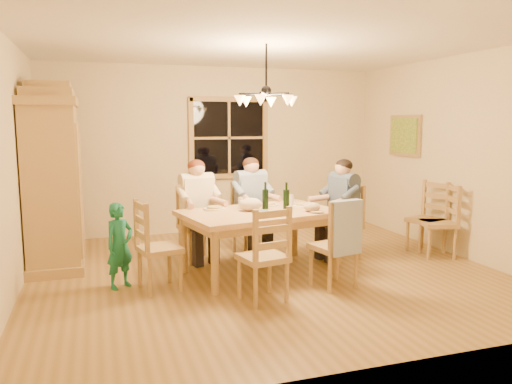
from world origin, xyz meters
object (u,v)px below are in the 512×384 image
object	(u,v)px
armoire	(54,182)
child	(120,246)
wine_bottle_a	(265,196)
chair_far_left	(198,238)
chair_far_right	(251,232)
chair_near_right	(333,260)
adult_woman	(197,198)
chair_near_left	(263,272)
chair_end_left	(160,262)
adult_slate_man	(342,197)
wine_bottle_b	(286,196)
chair_spare_front	(437,234)
chair_end_right	(341,237)
adult_plaid_man	(251,193)
dining_table	(260,219)
chandelier	(266,99)
chair_spare_back	(426,231)

from	to	relation	value
armoire	child	distance (m)	1.51
child	wine_bottle_a	bearing A→B (deg)	-29.94
chair_far_left	chair_far_right	bearing A→B (deg)	-180.00
chair_near_right	wine_bottle_a	bearing A→B (deg)	109.30
adult_woman	chair_near_right	bearing A→B (deg)	117.90
chair_near_left	chair_end_left	xyz separation A→B (m)	(-0.95, 0.68, 0.00)
adult_woman	adult_slate_man	bearing A→B (deg)	153.43
wine_bottle_b	chair_spare_front	distance (m)	2.27
adult_woman	wine_bottle_a	distance (m)	0.96
armoire	chair_end_right	bearing A→B (deg)	-14.06
chair_end_left	adult_plaid_man	bearing A→B (deg)	117.98
armoire	wine_bottle_b	world-z (taller)	armoire
dining_table	child	distance (m)	1.64
chair_end_left	chandelier	bearing A→B (deg)	89.04
wine_bottle_a	child	bearing A→B (deg)	-174.82
chair_far_left	dining_table	bearing A→B (deg)	117.90
chair_near_left	wine_bottle_b	xyz separation A→B (m)	(0.61, 0.92, 0.62)
adult_plaid_man	wine_bottle_a	size ratio (longest dim) A/B	2.65
chandelier	adult_plaid_man	bearing A→B (deg)	83.66
chair_spare_front	chair_end_left	bearing A→B (deg)	111.11
chandelier	chair_end_left	size ratio (longest dim) A/B	0.78
adult_woman	wine_bottle_a	size ratio (longest dim) A/B	2.65
dining_table	wine_bottle_b	bearing A→B (deg)	-0.24
dining_table	chandelier	bearing A→B (deg)	-5.98
chair_end_right	adult_woman	world-z (taller)	adult_woman
dining_table	chair_far_left	xyz separation A→B (m)	(-0.61, 0.74, -0.36)
chair_far_left	chair_near_left	size ratio (longest dim) A/B	1.00
dining_table	chair_far_right	distance (m)	0.99
adult_slate_man	adult_plaid_man	bearing A→B (deg)	46.64
dining_table	chair_far_left	distance (m)	1.03
chair_near_left	chair_end_left	size ratio (longest dim) A/B	1.00
armoire	adult_plaid_man	distance (m)	2.54
wine_bottle_b	child	distance (m)	2.02
chair_end_right	adult_plaid_man	world-z (taller)	adult_plaid_man
chair_spare_back	adult_woman	bearing A→B (deg)	62.18
dining_table	chair_spare_front	world-z (taller)	chair_spare_front
chair_near_left	child	bearing A→B (deg)	135.99
chandelier	armoire	world-z (taller)	chandelier
adult_slate_man	chair_spare_back	xyz separation A→B (m)	(1.30, -0.04, -0.54)
chair_far_left	child	distance (m)	1.31
dining_table	chair_far_left	size ratio (longest dim) A/B	2.00
chair_near_right	chandelier	bearing A→B (deg)	114.60
child	chair_spare_front	xyz separation A→B (m)	(4.16, 0.02, -0.17)
chair_spare_front	chandelier	bearing A→B (deg)	107.22
chair_end_left	chair_far_left	bearing A→B (deg)	136.74
chair_far_right	adult_slate_man	distance (m)	1.35
wine_bottle_a	dining_table	bearing A→B (deg)	-135.33
chair_far_left	wine_bottle_a	bearing A→B (deg)	126.75
chair_near_left	chair_spare_front	distance (m)	2.93
chair_far_right	chair_near_left	distance (m)	1.88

